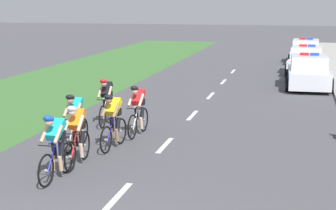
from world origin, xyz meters
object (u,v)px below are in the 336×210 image
Objects in this scene: cyclist_sixth at (106,101)px; police_car_nearest at (308,73)px; cyclist_third at (75,120)px; police_car_second at (307,61)px; cyclist_fourth at (113,120)px; cyclist_fifth at (138,109)px; cyclist_second at (77,134)px; police_car_third at (306,52)px; cyclist_lead at (55,146)px.

cyclist_sixth is 11.21m from police_car_nearest.
police_car_second is (6.24, 16.81, -0.11)m from cyclist_third.
police_car_nearest is at bearing 66.07° from cyclist_fourth.
cyclist_third is at bearing -117.36° from police_car_nearest.
cyclist_fifth is at bearing -115.99° from police_car_nearest.
cyclist_second is at bearing -79.45° from cyclist_sixth.
cyclist_second is 1.00× the size of cyclist_fourth.
police_car_third is (-0.00, 10.08, 0.00)m from police_car_nearest.
cyclist_lead is at bearing -76.40° from cyclist_third.
cyclist_second is 3.21m from cyclist_fifth.
cyclist_fourth is 2.84m from cyclist_sixth.
police_car_third is at bearing 89.99° from police_car_second.
police_car_second reaches higher than cyclist_fifth.
cyclist_fourth is 0.38× the size of police_car_second.
cyclist_fourth is at bearing 77.97° from cyclist_second.
cyclist_sixth is at bearing 141.86° from cyclist_fifth.
cyclist_fourth is at bearing -107.56° from police_car_second.
cyclist_second is 24.19m from police_car_third.
police_car_third is at bearing 74.27° from cyclist_third.
cyclist_sixth is 0.39× the size of police_car_third.
cyclist_sixth is at bearing -124.68° from police_car_nearest.
cyclist_fourth is at bearing -113.93° from police_car_nearest.
cyclist_third is 1.00× the size of cyclist_sixth.
police_car_second is at bearing 71.56° from cyclist_fifth.
police_car_nearest reaches higher than cyclist_second.
cyclist_second is at bearing -103.37° from police_car_third.
police_car_second is at bearing 90.02° from police_car_nearest.
cyclist_fifth is (0.58, 3.16, 0.00)m from cyclist_second.
cyclist_fifth is 0.39× the size of police_car_nearest.
police_car_nearest is 4.75m from police_car_second.
police_car_second is at bearing 72.44° from cyclist_fourth.
cyclist_sixth is at bearing 100.55° from cyclist_second.
cyclist_fourth is (0.39, 2.71, 0.00)m from cyclist_lead.
police_car_third reaches higher than cyclist_fourth.
cyclist_lead is 25.25m from police_car_third.
police_car_nearest and police_car_third have the same top height.
cyclist_third is at bearing -87.11° from cyclist_sixth.
cyclist_lead is 20.09m from police_car_second.
cyclist_second is 0.39× the size of police_car_nearest.
cyclist_second is 14.57m from police_car_nearest.
cyclist_third and cyclist_fifth have the same top height.
police_car_third is (5.59, 23.53, -0.11)m from cyclist_second.
cyclist_second is 1.00× the size of cyclist_third.
cyclist_lead is 2.55m from cyclist_third.
cyclist_fourth is 0.39× the size of police_car_nearest.
police_car_second is at bearing 72.92° from cyclist_second.
cyclist_fifth is 1.73m from cyclist_sixth.
cyclist_lead and cyclist_third have the same top height.
cyclist_third is at bearing -124.73° from cyclist_fifth.
cyclist_third is 2.84m from cyclist_sixth.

